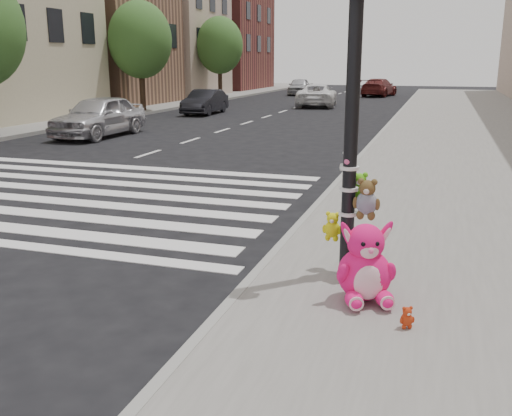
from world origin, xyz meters
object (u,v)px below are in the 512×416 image
at_px(car_silver_far, 99,116).
at_px(car_white_near, 317,95).
at_px(red_teddy, 407,317).
at_px(car_dark_far, 205,102).
at_px(pink_bunny, 365,268).
at_px(signal_pole, 354,142).

xyz_separation_m(car_silver_far, car_white_near, (4.54, 15.98, -0.08)).
height_order(red_teddy, car_silver_far, car_silver_far).
distance_m(car_dark_far, car_white_near, 7.94).
xyz_separation_m(pink_bunny, red_teddy, (0.48, -0.54, -0.25)).
height_order(signal_pole, red_teddy, signal_pole).
relative_size(signal_pole, car_dark_far, 1.08).
height_order(pink_bunny, car_white_near, car_white_near).
distance_m(signal_pole, car_white_near, 27.88).
relative_size(red_teddy, car_dark_far, 0.06).
height_order(car_silver_far, car_white_near, car_silver_far).
bearing_deg(car_silver_far, car_dark_far, 89.86).
xyz_separation_m(pink_bunny, car_white_near, (-6.42, 27.95, 0.15)).
bearing_deg(car_silver_far, car_white_near, 74.93).
relative_size(signal_pole, car_white_near, 0.85).
height_order(car_silver_far, car_dark_far, car_silver_far).
height_order(red_teddy, car_white_near, car_white_near).
distance_m(pink_bunny, car_white_near, 28.68).
height_order(car_dark_far, car_white_near, car_white_near).
height_order(pink_bunny, red_teddy, pink_bunny).
bearing_deg(car_dark_far, red_teddy, -64.78).
relative_size(pink_bunny, car_dark_far, 0.24).
xyz_separation_m(red_teddy, car_white_near, (-6.90, 28.49, 0.40)).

